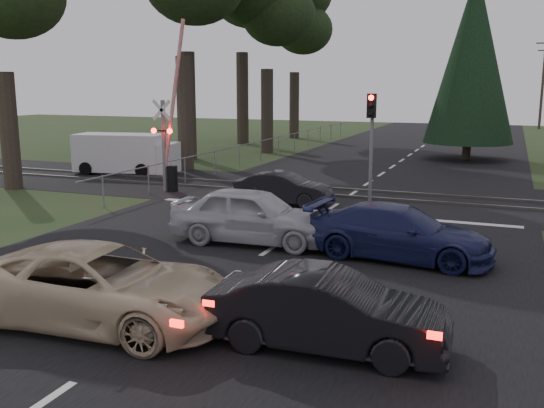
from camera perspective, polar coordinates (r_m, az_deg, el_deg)
The scene contains 19 objects.
ground at distance 14.07m, azimuth -4.54°, elevation -7.23°, with size 120.00×120.00×0.00m, color #263C1B.
road at distance 23.18m, azimuth 6.33°, elevation 0.11°, with size 14.00×100.00×0.01m, color black.
rail_corridor at distance 25.09m, azimuth 7.54°, elevation 0.94°, with size 120.00×8.00×0.01m, color black.
stop_line at distance 21.48m, azimuth 5.07°, elevation -0.73°, with size 13.00×0.35×0.00m, color silver.
rail_near at distance 24.32m, azimuth 7.08°, elevation 0.72°, with size 120.00×0.12×0.10m, color #59544C.
rail_far at distance 25.85m, azimuth 7.97°, elevation 1.32°, with size 120.00×0.12×0.10m, color #59544C.
crossing_signal at distance 25.55m, azimuth -9.71°, elevation 5.70°, with size 1.62×0.38×6.96m.
traffic_signal_center at distance 23.24m, azimuth 9.32°, elevation 7.03°, with size 0.32×0.48×4.10m.
utility_pole_far at distance 67.03m, azimuth 24.14°, elevation 10.51°, with size 1.80×0.26×9.00m.
euc_tree_c at distance 40.19m, azimuth -0.48°, elevation 18.47°, with size 6.00×6.00×13.20m.
euc_tree_e at distance 51.12m, azimuth 2.16°, elevation 16.91°, with size 6.00×6.00×13.20m.
conifer_tree at distance 38.08m, azimuth 18.34°, elevation 13.00°, with size 5.20×5.20×11.00m.
fence_left at distance 37.36m, azimuth -0.19°, elevation 4.39°, with size 0.10×36.00×1.20m, color slate, non-canonical shape.
cream_coupe at distance 11.88m, azimuth -15.87°, elevation -7.43°, with size 2.43×5.28×1.47m, color beige.
dark_hatchback at distance 10.42m, azimuth 5.24°, elevation -10.05°, with size 1.42×4.08×1.34m, color black.
silver_car at distance 17.13m, azimuth -1.84°, elevation -1.09°, with size 1.87×4.66×1.59m, color #AFB1B8.
blue_sedan at distance 15.92m, azimuth 11.89°, elevation -2.66°, with size 1.94×4.76×1.38m, color #181D4A.
dark_car_far at distance 22.71m, azimuth 1.04°, elevation 1.47°, with size 1.27×3.64×1.20m, color black.
white_van at distance 31.34m, azimuth -13.39°, elevation 4.63°, with size 5.33×2.68×1.99m.
Camera 1 is at (5.90, -11.98, 4.45)m, focal length 40.00 mm.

